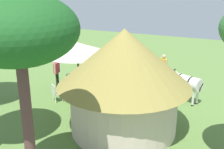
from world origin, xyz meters
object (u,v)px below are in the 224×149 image
patio_chair_west_end (71,80)px  patio_chair_near_hut (89,95)px  shade_umbrella (77,48)px  thatched_hut (124,77)px  acacia_tree_behind_hut (18,32)px  patio_dining_table (79,85)px  striped_lounge_chair (144,81)px  patio_chair_near_lawn (56,92)px  zebra_nearest_camera (112,58)px  standing_watcher (163,66)px  patio_chair_east_end (100,83)px  zebra_by_umbrella (184,82)px  guest_beside_umbrella (57,70)px

patio_chair_west_end → patio_chair_near_hut: 2.55m
shade_umbrella → thatched_hut: bearing=149.0°
thatched_hut → acacia_tree_behind_hut: (0.61, 4.54, 2.32)m
shade_umbrella → patio_dining_table: shade_umbrella is taller
thatched_hut → striped_lounge_chair: thatched_hut is taller
patio_chair_near_lawn → acacia_tree_behind_hut: 7.76m
shade_umbrella → zebra_nearest_camera: (0.36, -4.53, -1.61)m
standing_watcher → zebra_nearest_camera: size_ratio=0.83×
thatched_hut → shade_umbrella: thatched_hut is taller
patio_chair_east_end → zebra_by_umbrella: 4.50m
thatched_hut → patio_chair_east_end: thatched_hut is taller
thatched_hut → standing_watcher: 6.43m
thatched_hut → patio_dining_table: thatched_hut is taller
patio_chair_near_lawn → striped_lounge_chair: (-3.09, -4.33, -0.27)m
standing_watcher → striped_lounge_chair: size_ratio=1.80×
patio_chair_east_end → patio_chair_west_end: (1.65, 0.37, 0.00)m
patio_chair_near_hut → standing_watcher: standing_watcher is taller
acacia_tree_behind_hut → thatched_hut: bearing=-97.7°
zebra_by_umbrella → acacia_tree_behind_hut: acacia_tree_behind_hut is taller
patio_chair_near_lawn → standing_watcher: size_ratio=0.52×
patio_chair_west_end → patio_dining_table: bearing=90.0°
guest_beside_umbrella → patio_chair_near_hut: bearing=47.9°
shade_umbrella → striped_lounge_chair: 4.68m
patio_chair_east_end → striped_lounge_chair: (-1.80, -2.14, -0.27)m
thatched_hut → shade_umbrella: size_ratio=1.50×
shade_umbrella → striped_lounge_chair: size_ratio=3.60×
patio_chair_east_end → zebra_by_umbrella: (-4.40, -0.78, 0.50)m
thatched_hut → zebra_by_umbrella: size_ratio=2.39×
guest_beside_umbrella → acacia_tree_behind_hut: bearing=16.6°
thatched_hut → zebra_by_umbrella: bearing=-110.7°
thatched_hut → guest_beside_umbrella: 6.24m
patio_chair_near_hut → guest_beside_umbrella: (2.98, -1.42, 0.50)m
patio_chair_west_end → zebra_nearest_camera: zebra_nearest_camera is taller
striped_lounge_chair → standing_watcher: bearing=-69.0°
patio_chair_west_end → striped_lounge_chair: patio_chair_west_end is taller
shade_umbrella → guest_beside_umbrella: shade_umbrella is taller
shade_umbrella → acacia_tree_behind_hut: bearing=113.5°
zebra_nearest_camera → acacia_tree_behind_hut: acacia_tree_behind_hut is taller
guest_beside_umbrella → striped_lounge_chair: 5.10m
acacia_tree_behind_hut → patio_chair_west_end: bearing=-62.0°
guest_beside_umbrella → striped_lounge_chair: bearing=103.8°
standing_watcher → zebra_by_umbrella: 2.91m
zebra_by_umbrella → patio_chair_near_lawn: bearing=139.5°
patio_chair_east_end → striped_lounge_chair: bearing=-101.3°
patio_chair_near_lawn → zebra_by_umbrella: (-5.69, -2.97, 0.50)m
shade_umbrella → zebra_by_umbrella: 5.58m
patio_chair_near_lawn → zebra_nearest_camera: 5.63m
patio_chair_near_lawn → acacia_tree_behind_hut: size_ratio=0.16×
shade_umbrella → acacia_tree_behind_hut: (-2.89, 6.65, 1.98)m
thatched_hut → striped_lounge_chair: 5.82m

